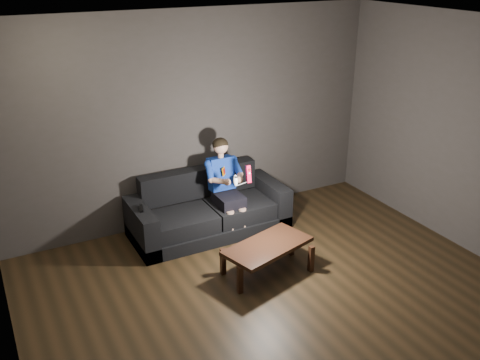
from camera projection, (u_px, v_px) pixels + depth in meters
floor at (300, 318)px, 5.20m from camera, size 5.00×5.00×0.00m
back_wall at (194, 119)px, 6.71m from camera, size 5.00×0.04×2.70m
left_wall at (0, 263)px, 3.60m from camera, size 0.04×5.00×2.70m
ceiling at (316, 33)px, 4.15m from camera, size 5.00×5.00×0.02m
sofa at (208, 213)px, 6.74m from camera, size 1.96×0.85×0.76m
child at (225, 180)px, 6.64m from camera, size 0.47×0.57×1.15m
wii_remote_red at (248, 174)px, 6.22m from camera, size 0.06×0.08×0.21m
nunchuk_white at (236, 180)px, 6.18m from camera, size 0.08×0.10×0.14m
wii_remote_black at (141, 208)px, 6.19m from camera, size 0.08×0.17×0.03m
coffee_table at (268, 248)px, 5.83m from camera, size 1.08×0.74×0.36m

